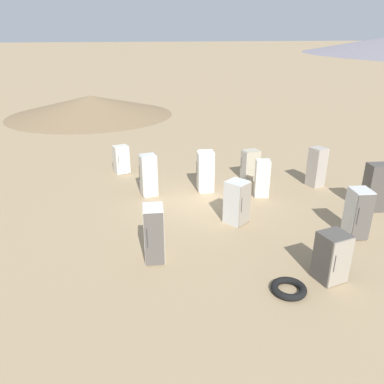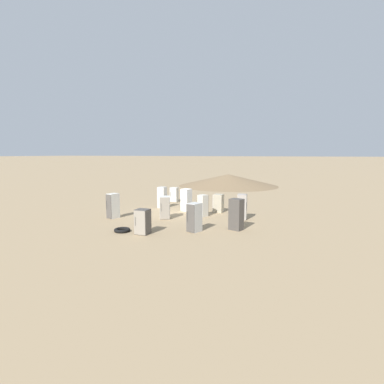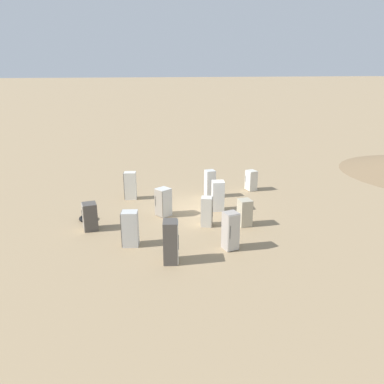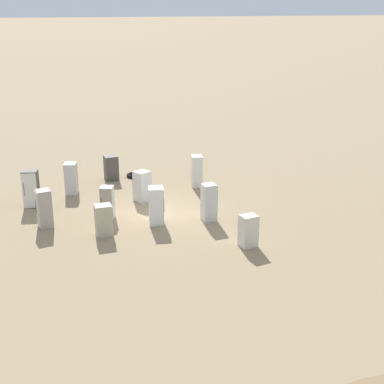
{
  "view_description": "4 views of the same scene",
  "coord_description": "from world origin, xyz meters",
  "views": [
    {
      "loc": [
        13.35,
        -6.12,
        6.49
      ],
      "look_at": [
        1.18,
        -0.99,
        0.99
      ],
      "focal_mm": 35.0,
      "sensor_mm": 36.0,
      "label": 1
    },
    {
      "loc": [
        21.35,
        10.23,
        4.7
      ],
      "look_at": [
        -1.37,
        0.91,
        1.54
      ],
      "focal_mm": 28.0,
      "sensor_mm": 36.0,
      "label": 2
    },
    {
      "loc": [
        7.53,
        20.17,
        8.05
      ],
      "look_at": [
        0.88,
        1.14,
        1.52
      ],
      "focal_mm": 35.0,
      "sensor_mm": 36.0,
      "label": 3
    },
    {
      "loc": [
        -23.62,
        7.42,
        9.83
      ],
      "look_at": [
        -1.16,
        -1.17,
        1.45
      ],
      "focal_mm": 50.0,
      "sensor_mm": 36.0,
      "label": 4
    }
  ],
  "objects": [
    {
      "name": "discarded_fridge_2",
      "position": [
        2.36,
        0.32,
        0.82
      ],
      "size": [
        0.98,
        0.95,
        1.64
      ],
      "rotation": [
        0.0,
        0.0,
        5.15
      ],
      "color": "silver",
      "rests_on": "ground_plane"
    },
    {
      "name": "discarded_fridge_4",
      "position": [
        0.5,
        5.56,
        0.92
      ],
      "size": [
        0.7,
        0.72,
        1.83
      ],
      "rotation": [
        0.0,
        0.0,
        0.11
      ],
      "color": "#A89E93",
      "rests_on": "ground_plane"
    },
    {
      "name": "discarded_fridge_5",
      "position": [
        3.51,
        5.89,
        0.97
      ],
      "size": [
        0.85,
        0.92,
        1.94
      ],
      "rotation": [
        0.0,
        0.0,
        1.27
      ],
      "color": "#4C4742",
      "rests_on": "ground_plane"
    },
    {
      "name": "discarded_fridge_8",
      "position": [
        3.62,
        -3.28,
        0.91
      ],
      "size": [
        0.91,
        0.78,
        1.81
      ],
      "rotation": [
        0.0,
        0.0,
        4.44
      ],
      "color": "silver",
      "rests_on": "ground_plane"
    },
    {
      "name": "discarded_fridge_7",
      "position": [
        0.53,
        2.58,
        0.82
      ],
      "size": [
        0.81,
        0.8,
        1.63
      ],
      "rotation": [
        0.0,
        0.0,
        1.13
      ],
      "color": "beige",
      "rests_on": "ground_plane"
    },
    {
      "name": "discarded_fridge_6",
      "position": [
        -1.44,
        3.19,
        0.73
      ],
      "size": [
        0.68,
        0.79,
        1.47
      ],
      "rotation": [
        0.0,
        0.0,
        3.09
      ],
      "color": "#B2A88E",
      "rests_on": "ground_plane"
    },
    {
      "name": "ground_plane",
      "position": [
        0.0,
        0.0,
        0.0
      ],
      "size": [
        1000.0,
        1000.0,
        0.0
      ],
      "primitive_type": "plane",
      "color": "#9E8460"
    },
    {
      "name": "discarded_fridge_9",
      "position": [
        -1.46,
        -1.94,
        0.92
      ],
      "size": [
        0.63,
        0.69,
        1.84
      ],
      "rotation": [
        0.0,
        0.0,
        3.12
      ],
      "color": "silver",
      "rests_on": "ground_plane"
    },
    {
      "name": "discarded_fridge_3",
      "position": [
        -4.78,
        -2.37,
        0.71
      ],
      "size": [
        0.69,
        0.77,
        1.42
      ],
      "rotation": [
        0.0,
        0.0,
        4.81
      ],
      "color": "beige",
      "rests_on": "ground_plane"
    },
    {
      "name": "scrap_tire",
      "position": [
        6.61,
        -0.39,
        0.1
      ],
      "size": [
        0.98,
        0.98,
        0.2
      ],
      "color": "black",
      "rests_on": "ground_plane"
    },
    {
      "name": "discarded_fridge_10",
      "position": [
        6.56,
        1.03,
        0.73
      ],
      "size": [
        0.77,
        0.78,
        1.47
      ],
      "rotation": [
        0.0,
        0.0,
        4.74
      ],
      "color": "#4C4742",
      "rests_on": "ground_plane"
    },
    {
      "name": "discarded_fridge_1",
      "position": [
        -0.97,
        0.57,
        0.91
      ],
      "size": [
        0.85,
        0.85,
        1.83
      ],
      "rotation": [
        0.0,
        0.0,
        2.88
      ],
      "color": "white",
      "rests_on": "ground_plane"
    },
    {
      "name": "discarded_fridge_0",
      "position": [
        4.9,
        3.64,
        0.87
      ],
      "size": [
        0.93,
        0.83,
        1.74
      ],
      "rotation": [
        0.0,
        0.0,
        4.41
      ],
      "color": "silver",
      "rests_on": "ground_plane"
    }
  ]
}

